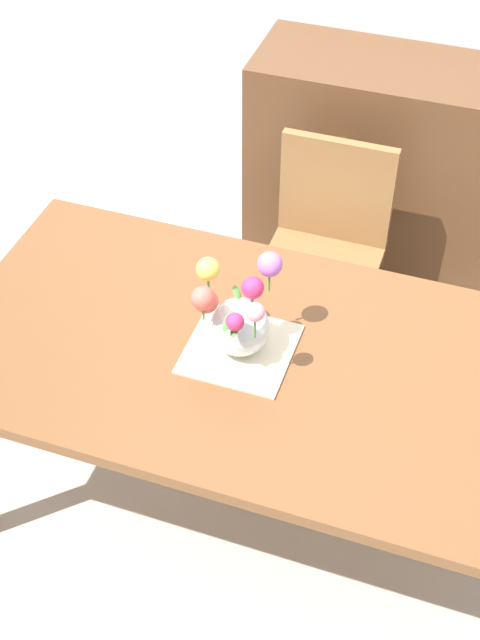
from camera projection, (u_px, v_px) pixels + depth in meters
ground_plane at (262, 504)px, 2.97m from camera, size 12.00×12.00×0.00m
dining_table at (266, 375)px, 2.51m from camera, size 1.87×0.96×0.75m
chair_far at (325, 244)px, 3.17m from camera, size 0.42×0.42×0.90m
dresser at (423, 186)px, 3.46m from camera, size 1.40×0.47×1.00m
placemat at (240, 349)px, 2.47m from camera, size 0.30×0.30×0.01m
flower_vase at (238, 317)px, 2.38m from camera, size 0.24×0.27×0.28m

